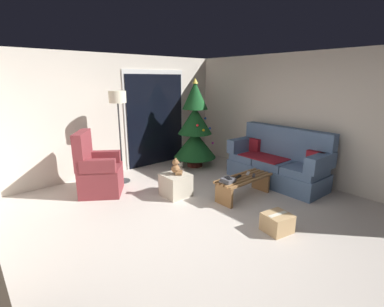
{
  "coord_description": "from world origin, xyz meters",
  "views": [
    {
      "loc": [
        -2.35,
        -2.56,
        2.0
      ],
      "look_at": [
        0.4,
        0.7,
        0.85
      ],
      "focal_mm": 26.04,
      "sensor_mm": 36.0,
      "label": 1
    }
  ],
  "objects_px": {
    "floor_lamp": "(118,106)",
    "ottoman": "(176,185)",
    "christmas_tree": "(195,129)",
    "remote_silver": "(248,173)",
    "remote_black": "(238,177)",
    "armchair": "(98,172)",
    "cardboard_box_taped_mid_floor": "(277,223)",
    "coffee_table": "(244,184)",
    "teddy_bear_chestnut": "(176,168)",
    "cell_phone": "(228,178)",
    "book_stack": "(228,180)",
    "couch": "(278,163)",
    "teddy_bear_cream_by_tree": "(180,170)",
    "remote_graphite": "(254,175)"
  },
  "relations": [
    {
      "from": "floor_lamp",
      "to": "ottoman",
      "type": "xyz_separation_m",
      "value": [
        0.4,
        -1.24,
        -1.31
      ]
    },
    {
      "from": "book_stack",
      "to": "armchair",
      "type": "bearing_deg",
      "value": 129.33
    },
    {
      "from": "christmas_tree",
      "to": "remote_black",
      "type": "bearing_deg",
      "value": -108.15
    },
    {
      "from": "coffee_table",
      "to": "cardboard_box_taped_mid_floor",
      "type": "height_order",
      "value": "coffee_table"
    },
    {
      "from": "cell_phone",
      "to": "floor_lamp",
      "type": "xyz_separation_m",
      "value": [
        -0.86,
        2.05,
        1.06
      ]
    },
    {
      "from": "armchair",
      "to": "teddy_bear_chestnut",
      "type": "height_order",
      "value": "armchair"
    },
    {
      "from": "floor_lamp",
      "to": "teddy_bear_cream_by_tree",
      "type": "bearing_deg",
      "value": -21.27
    },
    {
      "from": "cell_phone",
      "to": "cardboard_box_taped_mid_floor",
      "type": "bearing_deg",
      "value": -77.39
    },
    {
      "from": "couch",
      "to": "cardboard_box_taped_mid_floor",
      "type": "xyz_separation_m",
      "value": [
        -1.62,
        -1.08,
        -0.27
      ]
    },
    {
      "from": "remote_silver",
      "to": "teddy_bear_chestnut",
      "type": "distance_m",
      "value": 1.28
    },
    {
      "from": "ottoman",
      "to": "remote_black",
      "type": "bearing_deg",
      "value": -44.18
    },
    {
      "from": "couch",
      "to": "christmas_tree",
      "type": "distance_m",
      "value": 2.0
    },
    {
      "from": "coffee_table",
      "to": "teddy_bear_chestnut",
      "type": "bearing_deg",
      "value": 136.37
    },
    {
      "from": "remote_graphite",
      "to": "christmas_tree",
      "type": "height_order",
      "value": "christmas_tree"
    },
    {
      "from": "couch",
      "to": "christmas_tree",
      "type": "bearing_deg",
      "value": 106.67
    },
    {
      "from": "couch",
      "to": "ottoman",
      "type": "xyz_separation_m",
      "value": [
        -1.94,
        0.76,
        -0.2
      ]
    },
    {
      "from": "couch",
      "to": "floor_lamp",
      "type": "distance_m",
      "value": 3.27
    },
    {
      "from": "remote_black",
      "to": "remote_graphite",
      "type": "bearing_deg",
      "value": -133.41
    },
    {
      "from": "armchair",
      "to": "remote_silver",
      "type": "bearing_deg",
      "value": -40.49
    },
    {
      "from": "couch",
      "to": "teddy_bear_cream_by_tree",
      "type": "bearing_deg",
      "value": 127.93
    },
    {
      "from": "remote_silver",
      "to": "teddy_bear_chestnut",
      "type": "height_order",
      "value": "teddy_bear_chestnut"
    },
    {
      "from": "cell_phone",
      "to": "floor_lamp",
      "type": "relative_size",
      "value": 0.08
    },
    {
      "from": "christmas_tree",
      "to": "floor_lamp",
      "type": "bearing_deg",
      "value": 175.37
    },
    {
      "from": "remote_silver",
      "to": "cell_phone",
      "type": "height_order",
      "value": "cell_phone"
    },
    {
      "from": "armchair",
      "to": "cardboard_box_taped_mid_floor",
      "type": "distance_m",
      "value": 3.12
    },
    {
      "from": "book_stack",
      "to": "coffee_table",
      "type": "bearing_deg",
      "value": -1.98
    },
    {
      "from": "armchair",
      "to": "remote_graphite",
      "type": "bearing_deg",
      "value": -42.76
    },
    {
      "from": "armchair",
      "to": "floor_lamp",
      "type": "distance_m",
      "value": 1.28
    },
    {
      "from": "remote_black",
      "to": "teddy_bear_chestnut",
      "type": "bearing_deg",
      "value": 30.82
    },
    {
      "from": "armchair",
      "to": "teddy_bear_cream_by_tree",
      "type": "xyz_separation_m",
      "value": [
        1.71,
        -0.17,
        -0.28
      ]
    },
    {
      "from": "floor_lamp",
      "to": "cell_phone",
      "type": "bearing_deg",
      "value": -67.23
    },
    {
      "from": "cell_phone",
      "to": "armchair",
      "type": "relative_size",
      "value": 0.13
    },
    {
      "from": "coffee_table",
      "to": "floor_lamp",
      "type": "bearing_deg",
      "value": 121.37
    },
    {
      "from": "remote_silver",
      "to": "ottoman",
      "type": "relative_size",
      "value": 0.35
    },
    {
      "from": "coffee_table",
      "to": "cardboard_box_taped_mid_floor",
      "type": "xyz_separation_m",
      "value": [
        -0.53,
        -1.03,
        -0.12
      ]
    },
    {
      "from": "book_stack",
      "to": "christmas_tree",
      "type": "distance_m",
      "value": 2.16
    },
    {
      "from": "teddy_bear_cream_by_tree",
      "to": "coffee_table",
      "type": "bearing_deg",
      "value": -85.22
    },
    {
      "from": "book_stack",
      "to": "floor_lamp",
      "type": "relative_size",
      "value": 0.13
    },
    {
      "from": "remote_graphite",
      "to": "book_stack",
      "type": "height_order",
      "value": "book_stack"
    },
    {
      "from": "remote_black",
      "to": "cell_phone",
      "type": "xyz_separation_m",
      "value": [
        -0.32,
        -0.05,
        0.06
      ]
    },
    {
      "from": "floor_lamp",
      "to": "armchair",
      "type": "bearing_deg",
      "value": -156.2
    },
    {
      "from": "remote_black",
      "to": "floor_lamp",
      "type": "distance_m",
      "value": 2.57
    },
    {
      "from": "couch",
      "to": "remote_graphite",
      "type": "distance_m",
      "value": 0.93
    },
    {
      "from": "armchair",
      "to": "teddy_bear_chestnut",
      "type": "bearing_deg",
      "value": -44.5
    },
    {
      "from": "christmas_tree",
      "to": "teddy_bear_cream_by_tree",
      "type": "distance_m",
      "value": 1.06
    },
    {
      "from": "cell_phone",
      "to": "ottoman",
      "type": "height_order",
      "value": "cell_phone"
    },
    {
      "from": "remote_silver",
      "to": "remote_black",
      "type": "xyz_separation_m",
      "value": [
        -0.26,
        -0.0,
        0.0
      ]
    },
    {
      "from": "coffee_table",
      "to": "remote_black",
      "type": "height_order",
      "value": "remote_black"
    },
    {
      "from": "book_stack",
      "to": "christmas_tree",
      "type": "xyz_separation_m",
      "value": [
        0.92,
        1.9,
        0.49
      ]
    },
    {
      "from": "remote_silver",
      "to": "remote_graphite",
      "type": "distance_m",
      "value": 0.13
    }
  ]
}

